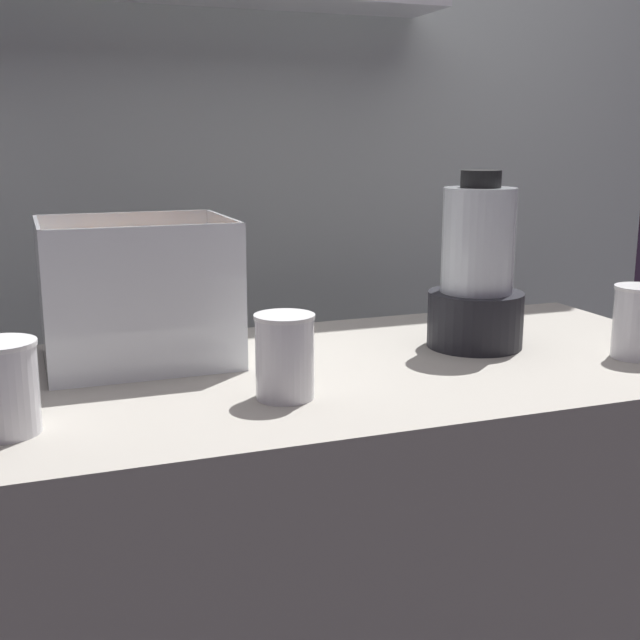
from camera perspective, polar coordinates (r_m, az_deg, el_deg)
counter at (r=1.53m, az=0.00°, el=-19.70°), size 1.40×0.64×0.90m
back_wall_unit at (r=2.03m, az=-7.79°, el=12.27°), size 2.60×0.24×2.50m
carrot_display_bin at (r=1.41m, az=-12.50°, el=0.31°), size 0.31×0.26×0.24m
blender_pitcher at (r=1.48m, az=10.89°, el=2.94°), size 0.17×0.17×0.32m
juice_cup_carrot_far_left at (r=1.11m, az=-21.30°, el=-4.68°), size 0.09×0.09×0.12m
juice_cup_mango_left at (r=1.18m, az=-2.47°, el=-2.92°), size 0.09×0.09×0.12m
juice_cup_orange_middle at (r=1.50m, az=21.30°, el=-0.39°), size 0.09×0.09×0.13m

